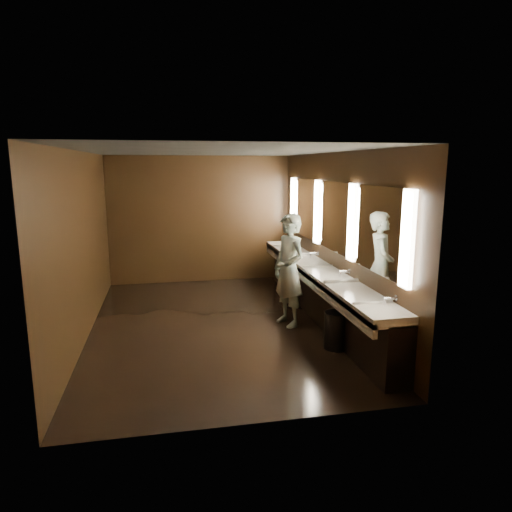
# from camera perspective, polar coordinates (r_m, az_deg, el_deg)

# --- Properties ---
(floor) EXTENTS (6.00, 6.00, 0.00)m
(floor) POSITION_cam_1_polar(r_m,az_deg,el_deg) (7.64, -4.94, -8.57)
(floor) COLOR black
(floor) RESTS_ON ground
(ceiling) EXTENTS (4.00, 6.00, 0.02)m
(ceiling) POSITION_cam_1_polar(r_m,az_deg,el_deg) (7.19, -5.33, 12.91)
(ceiling) COLOR #2D2D2B
(ceiling) RESTS_ON wall_back
(wall_back) EXTENTS (4.00, 0.02, 2.80)m
(wall_back) POSITION_cam_1_polar(r_m,az_deg,el_deg) (10.25, -6.96, 4.53)
(wall_back) COLOR black
(wall_back) RESTS_ON floor
(wall_front) EXTENTS (4.00, 0.02, 2.80)m
(wall_front) POSITION_cam_1_polar(r_m,az_deg,el_deg) (4.38, -0.84, -4.47)
(wall_front) COLOR black
(wall_front) RESTS_ON floor
(wall_left) EXTENTS (0.02, 6.00, 2.80)m
(wall_left) POSITION_cam_1_polar(r_m,az_deg,el_deg) (7.35, -20.82, 1.23)
(wall_left) COLOR black
(wall_left) RESTS_ON floor
(wall_right) EXTENTS (0.02, 6.00, 2.80)m
(wall_right) POSITION_cam_1_polar(r_m,az_deg,el_deg) (7.76, 9.73, 2.29)
(wall_right) COLOR black
(wall_right) RESTS_ON floor
(sink_counter) EXTENTS (0.55, 5.40, 1.01)m
(sink_counter) POSITION_cam_1_polar(r_m,az_deg,el_deg) (7.88, 8.10, -4.26)
(sink_counter) COLOR black
(sink_counter) RESTS_ON floor
(mirror_band) EXTENTS (0.06, 5.03, 1.15)m
(mirror_band) POSITION_cam_1_polar(r_m,az_deg,el_deg) (7.70, 9.68, 4.86)
(mirror_band) COLOR white
(mirror_band) RESTS_ON wall_right
(person) EXTENTS (0.64, 0.78, 1.84)m
(person) POSITION_cam_1_polar(r_m,az_deg,el_deg) (7.41, 4.14, -1.78)
(person) COLOR #86C2C9
(person) RESTS_ON floor
(trash_bin) EXTENTS (0.36, 0.36, 0.54)m
(trash_bin) POSITION_cam_1_polar(r_m,az_deg,el_deg) (6.71, 9.97, -9.13)
(trash_bin) COLOR black
(trash_bin) RESTS_ON floor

